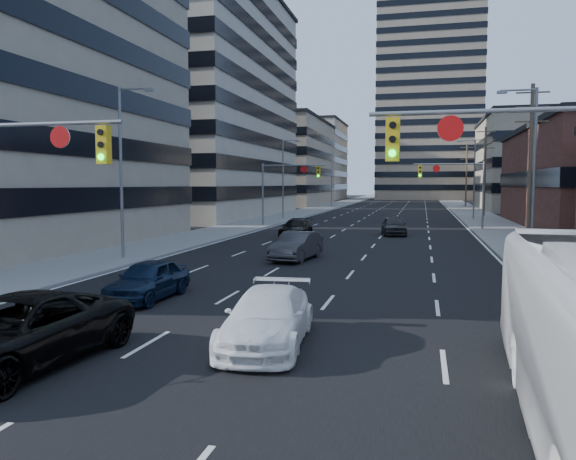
# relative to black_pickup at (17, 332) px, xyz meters

# --- Properties ---
(road_surface) EXTENTS (18.00, 300.00, 0.02)m
(road_surface) POSITION_rel_black_pickup_xyz_m (3.72, 126.26, -0.78)
(road_surface) COLOR black
(road_surface) RESTS_ON ground
(sidewalk_left) EXTENTS (5.00, 300.00, 0.15)m
(sidewalk_left) POSITION_rel_black_pickup_xyz_m (-7.78, 126.26, -0.71)
(sidewalk_left) COLOR slate
(sidewalk_left) RESTS_ON ground
(sidewalk_right) EXTENTS (5.00, 300.00, 0.15)m
(sidewalk_right) POSITION_rel_black_pickup_xyz_m (15.22, 126.26, -0.71)
(sidewalk_right) COLOR slate
(sidewalk_right) RESTS_ON ground
(office_left_mid) EXTENTS (26.00, 34.00, 28.00)m
(office_left_mid) POSITION_rel_black_pickup_xyz_m (-23.28, 56.26, 13.21)
(office_left_mid) COLOR #ADA089
(office_left_mid) RESTS_ON ground
(office_left_far) EXTENTS (20.00, 30.00, 16.00)m
(office_left_far) POSITION_rel_black_pickup_xyz_m (-20.28, 96.26, 7.21)
(office_left_far) COLOR gray
(office_left_far) RESTS_ON ground
(office_right_far) EXTENTS (22.00, 28.00, 14.00)m
(office_right_far) POSITION_rel_black_pickup_xyz_m (28.72, 84.26, 6.21)
(office_right_far) COLOR gray
(office_right_far) RESTS_ON ground
(apartment_tower) EXTENTS (26.00, 26.00, 58.00)m
(apartment_tower) POSITION_rel_black_pickup_xyz_m (9.72, 146.26, 28.21)
(apartment_tower) COLOR gray
(apartment_tower) RESTS_ON ground
(bg_block_left) EXTENTS (24.00, 24.00, 20.00)m
(bg_block_left) POSITION_rel_black_pickup_xyz_m (-24.28, 136.26, 9.21)
(bg_block_left) COLOR #ADA089
(bg_block_left) RESTS_ON ground
(bg_block_right) EXTENTS (22.00, 22.00, 12.00)m
(bg_block_right) POSITION_rel_black_pickup_xyz_m (35.72, 126.26, 5.21)
(bg_block_right) COLOR gray
(bg_block_right) RESTS_ON ground
(signal_near_left) EXTENTS (6.59, 0.33, 6.00)m
(signal_near_left) POSITION_rel_black_pickup_xyz_m (-3.74, 4.26, 3.54)
(signal_near_left) COLOR slate
(signal_near_left) RESTS_ON ground
(signal_near_right) EXTENTS (6.59, 0.33, 6.00)m
(signal_near_right) POSITION_rel_black_pickup_xyz_m (11.17, 4.26, 3.54)
(signal_near_right) COLOR slate
(signal_near_right) RESTS_ON ground
(signal_far_left) EXTENTS (6.09, 0.33, 6.00)m
(signal_far_left) POSITION_rel_black_pickup_xyz_m (-3.96, 41.26, 3.51)
(signal_far_left) COLOR slate
(signal_far_left) RESTS_ON ground
(signal_far_right) EXTENTS (6.09, 0.33, 6.00)m
(signal_far_right) POSITION_rel_black_pickup_xyz_m (11.40, 41.26, 3.51)
(signal_far_right) COLOR slate
(signal_far_right) RESTS_ON ground
(utility_pole_block) EXTENTS (2.20, 0.28, 11.00)m
(utility_pole_block) POSITION_rel_black_pickup_xyz_m (15.92, 32.26, 4.99)
(utility_pole_block) COLOR #4C3D2D
(utility_pole_block) RESTS_ON ground
(utility_pole_midblock) EXTENTS (2.20, 0.28, 11.00)m
(utility_pole_midblock) POSITION_rel_black_pickup_xyz_m (15.92, 62.26, 4.99)
(utility_pole_midblock) COLOR #4C3D2D
(utility_pole_midblock) RESTS_ON ground
(utility_pole_distant) EXTENTS (2.20, 0.28, 11.00)m
(utility_pole_distant) POSITION_rel_black_pickup_xyz_m (15.92, 92.26, 4.99)
(utility_pole_distant) COLOR #4C3D2D
(utility_pole_distant) RESTS_ON ground
(streetlight_left_near) EXTENTS (2.03, 0.22, 9.00)m
(streetlight_left_near) POSITION_rel_black_pickup_xyz_m (-6.62, 16.26, 4.26)
(streetlight_left_near) COLOR slate
(streetlight_left_near) RESTS_ON ground
(streetlight_left_mid) EXTENTS (2.03, 0.22, 9.00)m
(streetlight_left_mid) POSITION_rel_black_pickup_xyz_m (-6.62, 51.26, 4.26)
(streetlight_left_mid) COLOR slate
(streetlight_left_mid) RESTS_ON ground
(streetlight_left_far) EXTENTS (2.03, 0.22, 9.00)m
(streetlight_left_far) POSITION_rel_black_pickup_xyz_m (-6.62, 86.26, 4.26)
(streetlight_left_far) COLOR slate
(streetlight_left_far) RESTS_ON ground
(streetlight_right_near) EXTENTS (2.03, 0.22, 9.00)m
(streetlight_right_near) POSITION_rel_black_pickup_xyz_m (14.06, 21.26, 4.26)
(streetlight_right_near) COLOR slate
(streetlight_right_near) RESTS_ON ground
(streetlight_right_far) EXTENTS (2.03, 0.22, 9.00)m
(streetlight_right_far) POSITION_rel_black_pickup_xyz_m (14.06, 56.26, 4.26)
(streetlight_right_far) COLOR slate
(streetlight_right_far) RESTS_ON ground
(black_pickup) EXTENTS (3.08, 5.88, 1.58)m
(black_pickup) POSITION_rel_black_pickup_xyz_m (0.00, 0.00, 0.00)
(black_pickup) COLOR black
(black_pickup) RESTS_ON ground
(white_van) EXTENTS (2.33, 4.90, 1.38)m
(white_van) POSITION_rel_black_pickup_xyz_m (4.87, 2.94, -0.10)
(white_van) COLOR white
(white_van) RESTS_ON ground
(sedan_blue) EXTENTS (1.72, 4.13, 1.40)m
(sedan_blue) POSITION_rel_black_pickup_xyz_m (-0.68, 7.32, -0.09)
(sedan_blue) COLOR #0C1A32
(sedan_blue) RESTS_ON ground
(sedan_grey_center) EXTENTS (2.16, 4.72, 1.50)m
(sedan_grey_center) POSITION_rel_black_pickup_xyz_m (2.12, 18.53, -0.04)
(sedan_grey_center) COLOR #353437
(sedan_grey_center) RESTS_ON ground
(sedan_black_far) EXTENTS (1.96, 4.76, 1.38)m
(sedan_black_far) POSITION_rel_black_pickup_xyz_m (-0.69, 30.95, -0.10)
(sedan_black_far) COLOR black
(sedan_black_far) RESTS_ON ground
(sedan_grey_right) EXTENTS (2.35, 4.60, 1.50)m
(sedan_grey_right) POSITION_rel_black_pickup_xyz_m (6.40, 34.53, -0.04)
(sedan_grey_right) COLOR #2B2B2D
(sedan_grey_right) RESTS_ON ground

